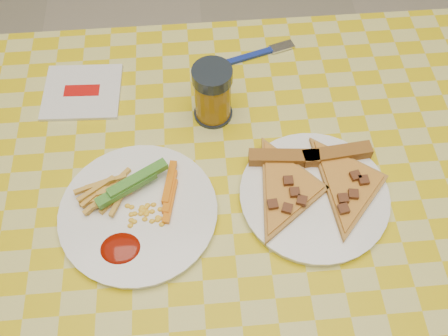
{
  "coord_description": "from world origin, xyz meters",
  "views": [
    {
      "loc": [
        -0.04,
        -0.36,
        1.46
      ],
      "look_at": [
        -0.01,
        0.07,
        0.78
      ],
      "focal_mm": 40.0,
      "sensor_mm": 36.0,
      "label": 1
    }
  ],
  "objects_px": {
    "drink_glass": "(213,94)",
    "plate_left": "(139,213)",
    "table": "(231,233)",
    "plate_right": "(314,196)"
  },
  "relations": [
    {
      "from": "plate_right",
      "to": "drink_glass",
      "type": "height_order",
      "value": "drink_glass"
    },
    {
      "from": "table",
      "to": "plate_left",
      "type": "bearing_deg",
      "value": 176.15
    },
    {
      "from": "plate_left",
      "to": "plate_right",
      "type": "xyz_separation_m",
      "value": [
        0.28,
        0.01,
        0.0
      ]
    },
    {
      "from": "drink_glass",
      "to": "plate_left",
      "type": "bearing_deg",
      "value": -124.3
    },
    {
      "from": "plate_left",
      "to": "drink_glass",
      "type": "bearing_deg",
      "value": 55.7
    },
    {
      "from": "plate_left",
      "to": "plate_right",
      "type": "relative_size",
      "value": 1.04
    },
    {
      "from": "table",
      "to": "plate_right",
      "type": "relative_size",
      "value": 5.48
    },
    {
      "from": "plate_left",
      "to": "drink_glass",
      "type": "xyz_separation_m",
      "value": [
        0.13,
        0.19,
        0.05
      ]
    },
    {
      "from": "table",
      "to": "plate_left",
      "type": "relative_size",
      "value": 5.27
    },
    {
      "from": "table",
      "to": "drink_glass",
      "type": "xyz_separation_m",
      "value": [
        -0.01,
        0.2,
        0.13
      ]
    }
  ]
}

